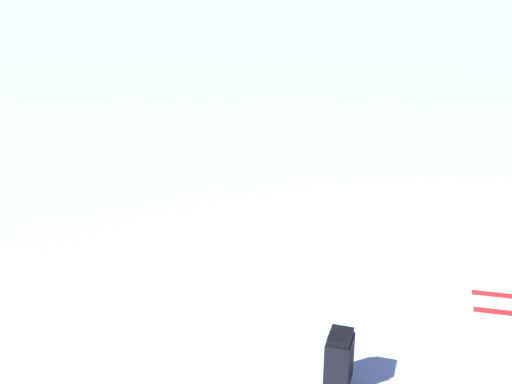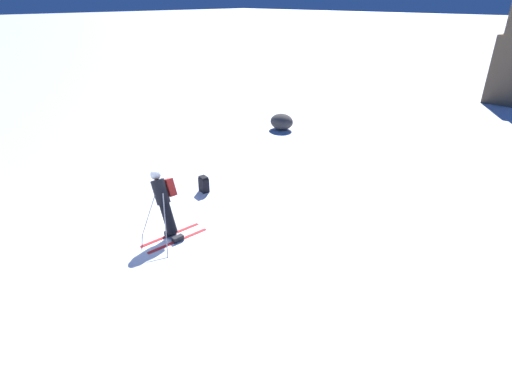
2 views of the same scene
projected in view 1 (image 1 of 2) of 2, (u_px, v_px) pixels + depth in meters
spare_backpack at (339, 358)px, 6.35m from camera, size 0.33×0.26×0.50m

